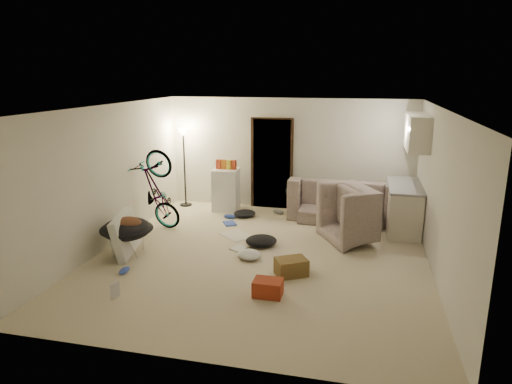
% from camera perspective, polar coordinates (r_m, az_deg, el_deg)
% --- Properties ---
extents(floor, '(5.50, 6.00, 0.02)m').
position_cam_1_polar(floor, '(7.82, 0.58, -8.15)').
color(floor, beige).
rests_on(floor, ground).
extents(ceiling, '(5.50, 6.00, 0.02)m').
position_cam_1_polar(ceiling, '(7.23, 0.63, 10.61)').
color(ceiling, white).
rests_on(ceiling, wall_back).
extents(wall_back, '(5.50, 0.02, 2.50)m').
position_cam_1_polar(wall_back, '(10.32, 4.26, 4.71)').
color(wall_back, silver).
rests_on(wall_back, floor).
extents(wall_front, '(5.50, 0.02, 2.50)m').
position_cam_1_polar(wall_front, '(4.67, -7.55, -7.71)').
color(wall_front, silver).
rests_on(wall_front, floor).
extents(wall_left, '(0.02, 6.00, 2.50)m').
position_cam_1_polar(wall_left, '(8.45, -18.00, 1.83)').
color(wall_left, silver).
rests_on(wall_left, floor).
extents(wall_right, '(0.02, 6.00, 2.50)m').
position_cam_1_polar(wall_right, '(7.35, 22.09, -0.37)').
color(wall_right, silver).
rests_on(wall_right, floor).
extents(doorway, '(0.85, 0.10, 2.04)m').
position_cam_1_polar(doorway, '(10.39, 2.02, 3.52)').
color(doorway, black).
rests_on(doorway, floor).
extents(door_trim, '(0.97, 0.04, 2.10)m').
position_cam_1_polar(door_trim, '(10.36, 1.99, 3.49)').
color(door_trim, black).
rests_on(door_trim, floor).
extents(floor_lamp, '(0.28, 0.28, 1.81)m').
position_cam_1_polar(floor_lamp, '(10.61, -9.01, 5.15)').
color(floor_lamp, black).
rests_on(floor_lamp, floor).
extents(kitchen_counter, '(0.60, 1.50, 0.88)m').
position_cam_1_polar(kitchen_counter, '(9.44, 17.91, -1.96)').
color(kitchen_counter, beige).
rests_on(kitchen_counter, floor).
extents(counter_top, '(0.64, 1.54, 0.04)m').
position_cam_1_polar(counter_top, '(9.32, 18.13, 0.75)').
color(counter_top, gray).
rests_on(counter_top, kitchen_counter).
extents(kitchen_uppers, '(0.38, 1.40, 0.65)m').
position_cam_1_polar(kitchen_uppers, '(9.16, 19.46, 7.10)').
color(kitchen_uppers, beige).
rests_on(kitchen_uppers, wall_right).
extents(sofa, '(2.25, 0.94, 0.65)m').
position_cam_1_polar(sofa, '(9.87, 10.72, -1.48)').
color(sofa, '#3D453D').
rests_on(sofa, floor).
extents(armchair, '(1.46, 1.52, 0.76)m').
position_cam_1_polar(armchair, '(8.75, 13.59, -3.35)').
color(armchair, '#3D453D').
rests_on(armchair, floor).
extents(bicycle, '(1.75, 0.96, 0.96)m').
position_cam_1_polar(bicycle, '(9.23, -12.18, -1.96)').
color(bicycle, black).
rests_on(bicycle, floor).
extents(book_asset, '(0.26, 0.22, 0.02)m').
position_cam_1_polar(book_asset, '(6.71, -17.66, -12.72)').
color(book_asset, '#9F3117').
rests_on(book_asset, floor).
extents(mini_fridge, '(0.58, 0.58, 0.94)m').
position_cam_1_polar(mini_fridge, '(10.35, -3.76, 0.33)').
color(mini_fridge, white).
rests_on(mini_fridge, floor).
extents(snack_box_0, '(0.10, 0.07, 0.30)m').
position_cam_1_polar(snack_box_0, '(10.28, -4.71, 3.25)').
color(snack_box_0, '#9F3117').
rests_on(snack_box_0, mini_fridge).
extents(snack_box_1, '(0.11, 0.08, 0.30)m').
position_cam_1_polar(snack_box_1, '(10.24, -4.07, 3.22)').
color(snack_box_1, '#B45A16').
rests_on(snack_box_1, mini_fridge).
extents(snack_box_2, '(0.11, 0.08, 0.30)m').
position_cam_1_polar(snack_box_2, '(10.21, -3.43, 3.19)').
color(snack_box_2, gold).
rests_on(snack_box_2, mini_fridge).
extents(snack_box_3, '(0.12, 0.10, 0.30)m').
position_cam_1_polar(snack_box_3, '(10.18, -2.78, 3.16)').
color(snack_box_3, '#9F3117').
rests_on(snack_box_3, mini_fridge).
extents(saucer_chair, '(0.89, 0.89, 0.63)m').
position_cam_1_polar(saucer_chair, '(8.08, -15.83, -5.02)').
color(saucer_chair, silver).
rests_on(saucer_chair, floor).
extents(hoodie, '(0.49, 0.42, 0.22)m').
position_cam_1_polar(hoodie, '(7.97, -15.71, -3.82)').
color(hoodie, '#57311E').
rests_on(hoodie, saucer_chair).
extents(sofa_drape, '(0.65, 0.58, 0.28)m').
position_cam_1_polar(sofa_drape, '(9.89, 5.27, 0.04)').
color(sofa_drape, black).
rests_on(sofa_drape, sofa).
extents(tv_box, '(0.50, 1.08, 0.70)m').
position_cam_1_polar(tv_box, '(8.16, -16.01, -5.07)').
color(tv_box, silver).
rests_on(tv_box, floor).
extents(drink_case_a, '(0.57, 0.52, 0.27)m').
position_cam_1_polar(drink_case_a, '(7.12, 4.43, -9.32)').
color(drink_case_a, brown).
rests_on(drink_case_a, floor).
extents(drink_case_b, '(0.40, 0.30, 0.23)m').
position_cam_1_polar(drink_case_b, '(6.49, 1.50, -11.89)').
color(drink_case_b, '#9F3117').
rests_on(drink_case_b, floor).
extents(juicer, '(0.17, 0.17, 0.25)m').
position_cam_1_polar(juicer, '(7.37, 5.87, -8.76)').
color(juicer, beige).
rests_on(juicer, floor).
extents(newspaper, '(0.74, 0.73, 0.01)m').
position_cam_1_polar(newspaper, '(8.80, -2.43, -5.43)').
color(newspaper, silver).
rests_on(newspaper, floor).
extents(book_blue, '(0.35, 0.38, 0.03)m').
position_cam_1_polar(book_blue, '(9.45, -3.31, -3.94)').
color(book_blue, '#324DB6').
rests_on(book_blue, floor).
extents(book_white, '(0.33, 0.35, 0.03)m').
position_cam_1_polar(book_white, '(8.14, -2.17, -7.05)').
color(book_white, silver).
rests_on(book_white, floor).
extents(shoe_0, '(0.26, 0.11, 0.10)m').
position_cam_1_polar(shoe_0, '(9.79, -3.31, -3.07)').
color(shoe_0, '#324DB6').
rests_on(shoe_0, floor).
extents(shoe_1, '(0.28, 0.19, 0.09)m').
position_cam_1_polar(shoe_1, '(10.10, 2.78, -2.51)').
color(shoe_1, slate).
rests_on(shoe_1, floor).
extents(shoe_2, '(0.13, 0.26, 0.09)m').
position_cam_1_polar(shoe_2, '(7.47, -16.13, -9.40)').
color(shoe_2, '#324DB6').
rests_on(shoe_2, floor).
extents(clothes_lump_a, '(0.70, 0.66, 0.18)m').
position_cam_1_polar(clothes_lump_a, '(8.26, 0.65, -6.11)').
color(clothes_lump_a, black).
rests_on(clothes_lump_a, floor).
extents(clothes_lump_b, '(0.63, 0.61, 0.15)m').
position_cam_1_polar(clothes_lump_b, '(9.89, -1.43, -2.70)').
color(clothes_lump_b, black).
rests_on(clothes_lump_b, floor).
extents(clothes_lump_c, '(0.58, 0.58, 0.14)m').
position_cam_1_polar(clothes_lump_c, '(7.72, -0.90, -7.82)').
color(clothes_lump_c, silver).
rests_on(clothes_lump_c, floor).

